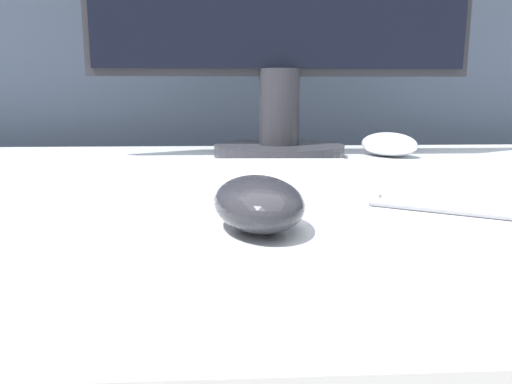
# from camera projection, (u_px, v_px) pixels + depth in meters

# --- Properties ---
(partition_panel) EXTENTS (5.00, 0.03, 1.27)m
(partition_panel) POSITION_uv_depth(u_px,v_px,m) (217.00, 186.00, 1.18)
(partition_panel) COLOR #333D4C
(partition_panel) RESTS_ON ground_plane
(computer_mouse_near) EXTENTS (0.08, 0.12, 0.04)m
(computer_mouse_near) POSITION_uv_depth(u_px,v_px,m) (258.00, 203.00, 0.39)
(computer_mouse_near) COLOR #232328
(computer_mouse_near) RESTS_ON desk
(keyboard) EXTENTS (0.41, 0.16, 0.02)m
(keyboard) POSITION_uv_depth(u_px,v_px,m) (189.00, 176.00, 0.57)
(keyboard) COLOR white
(keyboard) RESTS_ON desk
(monitor) EXTENTS (0.63, 0.22, 0.46)m
(monitor) POSITION_uv_depth(u_px,v_px,m) (280.00, 2.00, 0.81)
(monitor) COLOR #28282D
(monitor) RESTS_ON desk
(computer_mouse_far) EXTENTS (0.12, 0.13, 0.04)m
(computer_mouse_far) POSITION_uv_depth(u_px,v_px,m) (389.00, 144.00, 0.85)
(computer_mouse_far) COLOR white
(computer_mouse_far) RESTS_ON desk
(pen) EXTENTS (0.14, 0.09, 0.01)m
(pen) POSITION_uv_depth(u_px,v_px,m) (460.00, 211.00, 0.43)
(pen) COLOR #99999E
(pen) RESTS_ON desk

